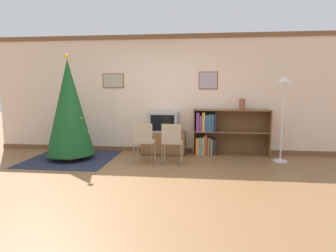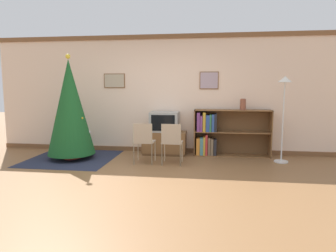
{
  "view_description": "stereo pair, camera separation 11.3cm",
  "coord_description": "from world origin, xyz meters",
  "px_view_note": "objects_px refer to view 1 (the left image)",
  "views": [
    {
      "loc": [
        0.94,
        -4.55,
        1.52
      ],
      "look_at": [
        0.25,
        1.28,
        0.75
      ],
      "focal_mm": 32.0,
      "sensor_mm": 36.0,
      "label": 1
    },
    {
      "loc": [
        1.05,
        -4.54,
        1.52
      ],
      "look_at": [
        0.25,
        1.28,
        0.75
      ],
      "focal_mm": 32.0,
      "sensor_mm": 36.0,
      "label": 2
    }
  ],
  "objects_px": {
    "christmas_tree": "(69,108)",
    "folding_chair_left": "(144,140)",
    "television": "(164,122)",
    "folding_chair_right": "(172,141)",
    "tv_console": "(164,143)",
    "vase": "(242,104)",
    "bookshelf": "(217,133)",
    "standing_lamp": "(283,97)"
  },
  "relations": [
    {
      "from": "christmas_tree",
      "to": "folding_chair_left",
      "type": "height_order",
      "value": "christmas_tree"
    },
    {
      "from": "christmas_tree",
      "to": "television",
      "type": "height_order",
      "value": "christmas_tree"
    },
    {
      "from": "christmas_tree",
      "to": "folding_chair_right",
      "type": "relative_size",
      "value": 2.66
    },
    {
      "from": "folding_chair_left",
      "to": "folding_chair_right",
      "type": "xyz_separation_m",
      "value": [
        0.56,
        0.0,
        0.0
      ]
    },
    {
      "from": "tv_console",
      "to": "vase",
      "type": "relative_size",
      "value": 3.96
    },
    {
      "from": "christmas_tree",
      "to": "tv_console",
      "type": "distance_m",
      "value": 2.18
    },
    {
      "from": "folding_chair_right",
      "to": "bookshelf",
      "type": "relative_size",
      "value": 0.49
    },
    {
      "from": "tv_console",
      "to": "folding_chair_left",
      "type": "distance_m",
      "value": 0.97
    },
    {
      "from": "tv_console",
      "to": "television",
      "type": "bearing_deg",
      "value": -90.0
    },
    {
      "from": "television",
      "to": "folding_chair_left",
      "type": "bearing_deg",
      "value": -107.17
    },
    {
      "from": "bookshelf",
      "to": "standing_lamp",
      "type": "xyz_separation_m",
      "value": [
        1.27,
        -0.46,
        0.84
      ]
    },
    {
      "from": "folding_chair_right",
      "to": "standing_lamp",
      "type": "relative_size",
      "value": 0.47
    },
    {
      "from": "vase",
      "to": "standing_lamp",
      "type": "distance_m",
      "value": 0.88
    },
    {
      "from": "folding_chair_left",
      "to": "vase",
      "type": "xyz_separation_m",
      "value": [
        2.0,
        0.93,
        0.68
      ]
    },
    {
      "from": "folding_chair_right",
      "to": "standing_lamp",
      "type": "height_order",
      "value": "standing_lamp"
    },
    {
      "from": "standing_lamp",
      "to": "folding_chair_left",
      "type": "bearing_deg",
      "value": -169.48
    },
    {
      "from": "tv_console",
      "to": "folding_chair_left",
      "type": "relative_size",
      "value": 1.18
    },
    {
      "from": "folding_chair_right",
      "to": "vase",
      "type": "distance_m",
      "value": 1.84
    },
    {
      "from": "bookshelf",
      "to": "standing_lamp",
      "type": "distance_m",
      "value": 1.59
    },
    {
      "from": "christmas_tree",
      "to": "vase",
      "type": "relative_size",
      "value": 8.94
    },
    {
      "from": "bookshelf",
      "to": "christmas_tree",
      "type": "bearing_deg",
      "value": -166.44
    },
    {
      "from": "television",
      "to": "vase",
      "type": "bearing_deg",
      "value": 0.88
    },
    {
      "from": "folding_chair_left",
      "to": "vase",
      "type": "height_order",
      "value": "vase"
    },
    {
      "from": "folding_chair_left",
      "to": "vase",
      "type": "distance_m",
      "value": 2.3
    },
    {
      "from": "folding_chair_left",
      "to": "standing_lamp",
      "type": "distance_m",
      "value": 2.92
    },
    {
      "from": "television",
      "to": "standing_lamp",
      "type": "height_order",
      "value": "standing_lamp"
    },
    {
      "from": "christmas_tree",
      "to": "bookshelf",
      "type": "xyz_separation_m",
      "value": [
        3.09,
        0.75,
        -0.6
      ]
    },
    {
      "from": "christmas_tree",
      "to": "folding_chair_left",
      "type": "distance_m",
      "value": 1.75
    },
    {
      "from": "folding_chair_right",
      "to": "vase",
      "type": "relative_size",
      "value": 3.36
    },
    {
      "from": "vase",
      "to": "standing_lamp",
      "type": "bearing_deg",
      "value": -29.47
    },
    {
      "from": "christmas_tree",
      "to": "vase",
      "type": "bearing_deg",
      "value": 11.08
    },
    {
      "from": "folding_chair_right",
      "to": "bookshelf",
      "type": "height_order",
      "value": "bookshelf"
    },
    {
      "from": "folding_chair_right",
      "to": "television",
      "type": "bearing_deg",
      "value": 107.17
    },
    {
      "from": "folding_chair_right",
      "to": "vase",
      "type": "xyz_separation_m",
      "value": [
        1.44,
        0.93,
        0.68
      ]
    },
    {
      "from": "christmas_tree",
      "to": "folding_chair_left",
      "type": "relative_size",
      "value": 2.66
    },
    {
      "from": "folding_chair_right",
      "to": "standing_lamp",
      "type": "bearing_deg",
      "value": 13.13
    },
    {
      "from": "vase",
      "to": "standing_lamp",
      "type": "xyz_separation_m",
      "value": [
        0.75,
        -0.42,
        0.18
      ]
    },
    {
      "from": "christmas_tree",
      "to": "standing_lamp",
      "type": "distance_m",
      "value": 4.38
    },
    {
      "from": "folding_chair_left",
      "to": "vase",
      "type": "relative_size",
      "value": 3.36
    },
    {
      "from": "folding_chair_right",
      "to": "standing_lamp",
      "type": "xyz_separation_m",
      "value": [
        2.18,
        0.51,
        0.86
      ]
    },
    {
      "from": "television",
      "to": "bookshelf",
      "type": "distance_m",
      "value": 1.22
    },
    {
      "from": "bookshelf",
      "to": "standing_lamp",
      "type": "height_order",
      "value": "standing_lamp"
    }
  ]
}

